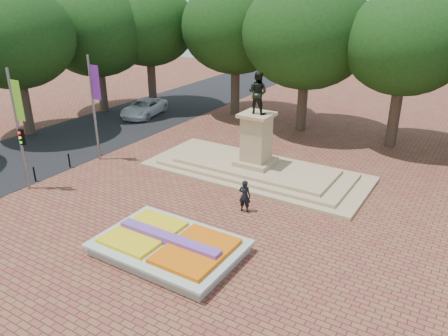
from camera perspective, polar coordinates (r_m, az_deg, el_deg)
name	(u,v)px	position (r m, az deg, el deg)	size (l,w,h in m)	color
ground	(179,228)	(21.74, -5.91, -7.75)	(90.00, 90.00, 0.00)	brown
asphalt_street	(59,144)	(34.92, -20.74, 2.90)	(9.00, 90.00, 0.02)	black
flower_bed	(170,246)	(19.66, -7.11, -10.10)	(6.30, 4.30, 0.91)	gray
monument	(256,160)	(27.44, 4.15, 1.06)	(14.00, 6.00, 6.40)	tan
tree_row_back	(350,50)	(34.26, 16.16, 14.64)	(44.80, 8.80, 10.43)	#3B2B20
tree_row_street	(2,53)	(36.98, -27.02, 13.21)	(8.40, 25.40, 9.98)	#3B2B20
banner_poles	(14,127)	(26.51, -25.76, 4.89)	(0.88, 11.17, 7.00)	slate
bollard_row	(15,181)	(28.00, -25.64, -1.57)	(0.12, 13.12, 0.98)	black
van	(144,108)	(40.63, -10.42, 7.76)	(2.48, 5.38, 1.49)	silver
pedestrian	(245,196)	(22.72, 2.72, -3.67)	(0.65, 0.43, 1.78)	black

